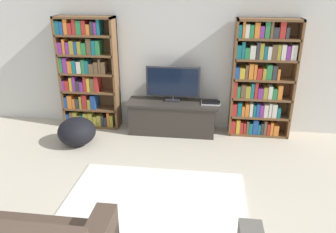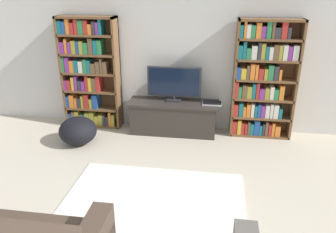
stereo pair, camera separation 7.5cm
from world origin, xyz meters
name	(u,v)px [view 2 (the right image)]	position (x,y,z in m)	size (l,w,h in m)	color
wall_back	(181,52)	(0.00, 4.23, 1.30)	(8.80, 0.06, 2.60)	silver
bookshelf_left	(89,73)	(-1.56, 4.05, 0.94)	(0.97, 0.30, 1.87)	brown
bookshelf_right	(262,80)	(1.30, 4.04, 0.94)	(0.97, 0.30, 1.87)	brown
tv_stand	(173,117)	(-0.09, 3.92, 0.27)	(1.49, 0.49, 0.54)	#332D28
television	(174,83)	(-0.09, 3.99, 0.85)	(0.88, 0.16, 0.58)	#2D2D33
laptop	(212,103)	(0.54, 3.93, 0.55)	(0.31, 0.21, 0.03)	silver
area_rug	(152,207)	(-0.06, 1.88, 0.01)	(2.09, 1.63, 0.02)	white
beanbag_ottoman	(78,131)	(-1.50, 3.28, 0.22)	(0.58, 0.58, 0.43)	black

